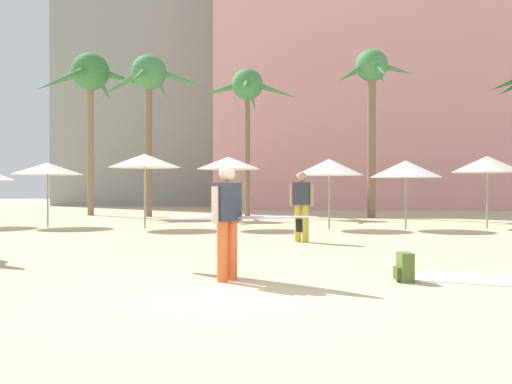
{
  "coord_description": "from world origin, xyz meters",
  "views": [
    {
      "loc": [
        0.56,
        -6.86,
        1.36
      ],
      "look_at": [
        -0.12,
        7.46,
        1.24
      ],
      "focal_mm": 39.84,
      "sensor_mm": 36.0,
      "label": 1
    }
  ],
  "objects_px": {
    "palm_tree_left": "(372,81)",
    "beach_towel": "(483,279)",
    "cafe_umbrella_6": "(229,163)",
    "palm_tree_right": "(90,79)",
    "palm_tree_center": "(149,81)",
    "person_near_left": "(228,218)",
    "cafe_umbrella_3": "(48,169)",
    "cafe_umbrella_5": "(406,169)",
    "person_mid_center": "(302,203)",
    "backpack": "(405,268)",
    "palm_tree_far_left": "(248,92)",
    "cafe_umbrella_1": "(487,164)",
    "cafe_umbrella_2": "(145,161)",
    "cafe_umbrella_4": "(329,167)"
  },
  "relations": [
    {
      "from": "cafe_umbrella_4",
      "to": "cafe_umbrella_3",
      "type": "bearing_deg",
      "value": 176.95
    },
    {
      "from": "palm_tree_center",
      "to": "beach_towel",
      "type": "distance_m",
      "value": 20.77
    },
    {
      "from": "palm_tree_center",
      "to": "backpack",
      "type": "relative_size",
      "value": 17.88
    },
    {
      "from": "palm_tree_center",
      "to": "person_mid_center",
      "type": "distance_m",
      "value": 14.66
    },
    {
      "from": "palm_tree_left",
      "to": "cafe_umbrella_3",
      "type": "distance_m",
      "value": 14.36
    },
    {
      "from": "palm_tree_far_left",
      "to": "cafe_umbrella_6",
      "type": "relative_size",
      "value": 2.94
    },
    {
      "from": "cafe_umbrella_2",
      "to": "person_near_left",
      "type": "xyz_separation_m",
      "value": [
        3.77,
        -10.26,
        -1.33
      ]
    },
    {
      "from": "person_mid_center",
      "to": "palm_tree_right",
      "type": "bearing_deg",
      "value": -126.98
    },
    {
      "from": "cafe_umbrella_2",
      "to": "cafe_umbrella_4",
      "type": "distance_m",
      "value": 6.08
    },
    {
      "from": "backpack",
      "to": "person_near_left",
      "type": "bearing_deg",
      "value": -7.79
    },
    {
      "from": "palm_tree_center",
      "to": "person_mid_center",
      "type": "height_order",
      "value": "palm_tree_center"
    },
    {
      "from": "palm_tree_left",
      "to": "cafe_umbrella_6",
      "type": "relative_size",
      "value": 3.19
    },
    {
      "from": "cafe_umbrella_4",
      "to": "backpack",
      "type": "height_order",
      "value": "cafe_umbrella_4"
    },
    {
      "from": "palm_tree_left",
      "to": "person_mid_center",
      "type": "height_order",
      "value": "palm_tree_left"
    },
    {
      "from": "cafe_umbrella_1",
      "to": "cafe_umbrella_3",
      "type": "bearing_deg",
      "value": -179.71
    },
    {
      "from": "cafe_umbrella_3",
      "to": "cafe_umbrella_5",
      "type": "bearing_deg",
      "value": -2.71
    },
    {
      "from": "cafe_umbrella_6",
      "to": "backpack",
      "type": "relative_size",
      "value": 5.65
    },
    {
      "from": "cafe_umbrella_6",
      "to": "person_near_left",
      "type": "height_order",
      "value": "cafe_umbrella_6"
    },
    {
      "from": "cafe_umbrella_6",
      "to": "person_mid_center",
      "type": "xyz_separation_m",
      "value": [
        2.26,
        -4.49,
        -1.2
      ]
    },
    {
      "from": "palm_tree_center",
      "to": "palm_tree_right",
      "type": "bearing_deg",
      "value": 159.04
    },
    {
      "from": "cafe_umbrella_2",
      "to": "person_near_left",
      "type": "bearing_deg",
      "value": -69.85
    },
    {
      "from": "person_mid_center",
      "to": "cafe_umbrella_3",
      "type": "bearing_deg",
      "value": -104.07
    },
    {
      "from": "palm_tree_center",
      "to": "cafe_umbrella_6",
      "type": "height_order",
      "value": "palm_tree_center"
    },
    {
      "from": "backpack",
      "to": "cafe_umbrella_6",
      "type": "bearing_deg",
      "value": -77.16
    },
    {
      "from": "cafe_umbrella_1",
      "to": "person_mid_center",
      "type": "distance_m",
      "value": 8.17
    },
    {
      "from": "cafe_umbrella_3",
      "to": "cafe_umbrella_5",
      "type": "relative_size",
      "value": 1.05
    },
    {
      "from": "cafe_umbrella_2",
      "to": "palm_tree_left",
      "type": "bearing_deg",
      "value": 39.84
    },
    {
      "from": "cafe_umbrella_1",
      "to": "person_near_left",
      "type": "xyz_separation_m",
      "value": [
        -7.59,
        -10.87,
        -1.22
      ]
    },
    {
      "from": "cafe_umbrella_5",
      "to": "cafe_umbrella_6",
      "type": "bearing_deg",
      "value": 179.09
    },
    {
      "from": "palm_tree_left",
      "to": "beach_towel",
      "type": "xyz_separation_m",
      "value": [
        -1.03,
        -17.22,
        -6.13
      ]
    },
    {
      "from": "palm_tree_far_left",
      "to": "person_near_left",
      "type": "relative_size",
      "value": 2.51
    },
    {
      "from": "cafe_umbrella_2",
      "to": "cafe_umbrella_6",
      "type": "distance_m",
      "value": 2.78
    },
    {
      "from": "beach_towel",
      "to": "cafe_umbrella_4",
      "type": "bearing_deg",
      "value": 98.1
    },
    {
      "from": "palm_tree_left",
      "to": "cafe_umbrella_2",
      "type": "bearing_deg",
      "value": -140.16
    },
    {
      "from": "cafe_umbrella_2",
      "to": "beach_towel",
      "type": "relative_size",
      "value": 1.34
    },
    {
      "from": "cafe_umbrella_6",
      "to": "palm_tree_right",
      "type": "bearing_deg",
      "value": 131.36
    },
    {
      "from": "cafe_umbrella_1",
      "to": "cafe_umbrella_3",
      "type": "xyz_separation_m",
      "value": [
        -14.86,
        -0.07,
        -0.13
      ]
    },
    {
      "from": "palm_tree_right",
      "to": "cafe_umbrella_4",
      "type": "relative_size",
      "value": 3.45
    },
    {
      "from": "palm_tree_center",
      "to": "person_near_left",
      "type": "bearing_deg",
      "value": -73.06
    },
    {
      "from": "palm_tree_far_left",
      "to": "palm_tree_center",
      "type": "height_order",
      "value": "palm_tree_center"
    },
    {
      "from": "cafe_umbrella_4",
      "to": "person_mid_center",
      "type": "height_order",
      "value": "cafe_umbrella_4"
    },
    {
      "from": "palm_tree_left",
      "to": "cafe_umbrella_4",
      "type": "distance_m",
      "value": 8.58
    },
    {
      "from": "person_mid_center",
      "to": "palm_tree_far_left",
      "type": "bearing_deg",
      "value": -154.26
    },
    {
      "from": "palm_tree_left",
      "to": "palm_tree_right",
      "type": "distance_m",
      "value": 13.46
    },
    {
      "from": "cafe_umbrella_2",
      "to": "beach_towel",
      "type": "bearing_deg",
      "value": -53.31
    },
    {
      "from": "cafe_umbrella_5",
      "to": "person_mid_center",
      "type": "distance_m",
      "value": 5.72
    },
    {
      "from": "cafe_umbrella_2",
      "to": "palm_tree_far_left",
      "type": "bearing_deg",
      "value": 70.5
    },
    {
      "from": "palm_tree_center",
      "to": "backpack",
      "type": "height_order",
      "value": "palm_tree_center"
    },
    {
      "from": "palm_tree_far_left",
      "to": "cafe_umbrella_5",
      "type": "bearing_deg",
      "value": -55.54
    },
    {
      "from": "beach_towel",
      "to": "person_mid_center",
      "type": "distance_m",
      "value": 6.24
    }
  ]
}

